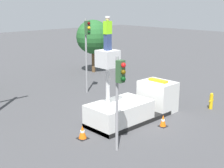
# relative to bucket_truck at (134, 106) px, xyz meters

# --- Properties ---
(ground_plane) EXTENTS (120.00, 120.00, 0.00)m
(ground_plane) POSITION_rel_bucket_truck_xyz_m (-0.40, 0.00, -0.83)
(ground_plane) COLOR #424244
(bucket_truck) EXTENTS (6.18, 2.25, 4.41)m
(bucket_truck) POSITION_rel_bucket_truck_xyz_m (0.00, 0.00, 0.00)
(bucket_truck) COLOR black
(bucket_truck) RESTS_ON ground
(worker) EXTENTS (0.40, 0.26, 1.75)m
(worker) POSITION_rel_bucket_truck_xyz_m (-2.12, 0.00, 4.45)
(worker) COLOR navy
(worker) RESTS_ON bucket_truck
(traffic_light_pole) EXTENTS (0.34, 0.57, 4.52)m
(traffic_light_pole) POSITION_rel_bucket_truck_xyz_m (-3.62, -2.37, 2.38)
(traffic_light_pole) COLOR gray
(traffic_light_pole) RESTS_ON ground
(traffic_light_across) EXTENTS (0.34, 0.57, 5.68)m
(traffic_light_across) POSITION_rel_bucket_truck_xyz_m (1.65, 6.33, 3.17)
(traffic_light_across) COLOR gray
(traffic_light_across) RESTS_ON ground
(fire_hydrant) EXTENTS (0.48, 0.24, 1.10)m
(fire_hydrant) POSITION_rel_bucket_truck_xyz_m (5.07, -2.28, -0.29)
(fire_hydrant) COLOR gold
(fire_hydrant) RESTS_ON ground
(traffic_cone_rear) EXTENTS (0.52, 0.52, 0.73)m
(traffic_cone_rear) POSITION_rel_bucket_truck_xyz_m (-3.99, -0.08, -0.49)
(traffic_cone_rear) COLOR black
(traffic_cone_rear) RESTS_ON ground
(traffic_cone_curbside) EXTENTS (0.44, 0.44, 0.69)m
(traffic_cone_curbside) POSITION_rel_bucket_truck_xyz_m (0.34, -1.94, -0.51)
(traffic_cone_curbside) COLOR black
(traffic_cone_curbside) RESTS_ON ground
(tree_right_bg) EXTENTS (3.36, 3.36, 5.24)m
(tree_right_bg) POSITION_rel_bucket_truck_xyz_m (6.90, 11.81, 2.71)
(tree_right_bg) COLOR brown
(tree_right_bg) RESTS_ON ground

